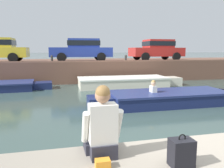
# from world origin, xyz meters

# --- Properties ---
(ground_plane) EXTENTS (400.00, 400.00, 0.00)m
(ground_plane) POSITION_xyz_m (0.00, 5.52, 0.00)
(ground_plane) COLOR #384C47
(far_quay_wall) EXTENTS (60.00, 6.00, 1.41)m
(far_quay_wall) POSITION_xyz_m (0.00, 14.03, 0.71)
(far_quay_wall) COLOR brown
(far_quay_wall) RESTS_ON ground
(far_wall_coping) EXTENTS (60.00, 0.24, 0.08)m
(far_wall_coping) POSITION_xyz_m (0.00, 11.15, 1.45)
(far_wall_coping) COLOR brown
(far_wall_coping) RESTS_ON far_quay_wall
(boat_moored_central_cream) EXTENTS (6.28, 1.95, 0.57)m
(boat_moored_central_cream) POSITION_xyz_m (1.56, 9.39, 0.28)
(boat_moored_central_cream) COLOR silver
(boat_moored_central_cream) RESTS_ON ground
(motorboat_passing) EXTENTS (5.82, 1.80, 1.01)m
(motorboat_passing) POSITION_xyz_m (1.73, 4.84, 0.26)
(motorboat_passing) COLOR navy
(motorboat_passing) RESTS_ON ground
(car_left_inner_blue) EXTENTS (4.30, 2.11, 1.54)m
(car_left_inner_blue) POSITION_xyz_m (-0.84, 12.47, 2.26)
(car_left_inner_blue) COLOR #233893
(car_left_inner_blue) RESTS_ON far_quay_wall
(car_centre_red) EXTENTS (3.88, 2.01, 1.54)m
(car_centre_red) POSITION_xyz_m (4.79, 12.47, 2.26)
(car_centre_red) COLOR #B2231E
(car_centre_red) RESTS_ON far_quay_wall
(mooring_bollard_mid) EXTENTS (0.15, 0.15, 0.45)m
(mooring_bollard_mid) POSITION_xyz_m (-2.85, 11.28, 1.65)
(mooring_bollard_mid) COLOR #2D2B28
(mooring_bollard_mid) RESTS_ON far_quay_wall
(mooring_bollard_east) EXTENTS (0.15, 0.15, 0.45)m
(mooring_bollard_east) POSITION_xyz_m (2.00, 11.28, 1.65)
(mooring_bollard_east) COLOR #2D2B28
(mooring_bollard_east) RESTS_ON far_quay_wall
(person_seated_left) EXTENTS (0.54, 0.53, 0.96)m
(person_seated_left) POSITION_xyz_m (-1.72, -0.33, 1.13)
(person_seated_left) COLOR #282833
(person_seated_left) RESTS_ON near_quay
(bottle_drink) EXTENTS (0.06, 0.06, 0.20)m
(bottle_drink) POSITION_xyz_m (-1.82, -0.44, 0.86)
(bottle_drink) COLOR #4CB259
(bottle_drink) RESTS_ON near_quay
(backpack_on_ledge) EXTENTS (0.28, 0.24, 0.41)m
(backpack_on_ledge) POSITION_xyz_m (-0.83, -0.81, 0.93)
(backpack_on_ledge) COLOR black
(backpack_on_ledge) RESTS_ON near_quay
(snack_bag) EXTENTS (0.18, 0.12, 0.10)m
(snack_bag) POSITION_xyz_m (-1.77, -0.65, 0.81)
(snack_bag) COLOR orange
(snack_bag) RESTS_ON near_quay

